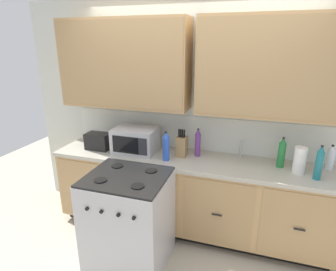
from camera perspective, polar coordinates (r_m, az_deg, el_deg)
The scene contains 14 objects.
ground_plane at distance 3.27m, azimuth 2.47°, elevation -21.67°, with size 8.00×8.00×0.00m, color #B2A893.
wall_unit at distance 3.02m, azimuth 5.51°, elevation 10.07°, with size 4.23×0.40×2.59m.
counter_run at distance 3.24m, azimuth 4.05°, elevation -11.99°, with size 3.06×0.64×0.91m.
stove_range at distance 2.86m, azimuth -8.06°, elevation -16.62°, with size 0.76×0.68×0.95m.
microwave at distance 3.19m, azimuth -6.69°, elevation -0.93°, with size 0.48×0.37×0.28m.
toaster at distance 3.37m, azimuth -14.15°, elevation -1.12°, with size 0.28×0.18×0.19m.
knife_block at distance 3.06m, azimuth 2.84°, elevation -2.19°, with size 0.11×0.14×0.31m.
sink_faucet at distance 3.13m, azimuth 14.74°, elevation -2.62°, with size 0.02×0.02×0.20m, color #B2B5BA.
paper_towel_roll at distance 2.94m, azimuth 25.46°, elevation -4.60°, with size 0.12×0.12×0.26m, color white.
bottle_teal at distance 2.87m, azimuth 28.66°, elevation -4.98°, with size 0.07×0.07×0.33m.
bottle_blue at distance 2.93m, azimuth -0.39°, elevation -2.25°, with size 0.08×0.08×0.32m.
bottle_clear at distance 3.16m, azimuth 30.46°, elevation -3.92°, with size 0.07×0.07×0.26m.
bottle_green at distance 2.99m, azimuth 22.34°, elevation -3.30°, with size 0.07×0.07×0.32m.
bottle_violet at distance 3.06m, azimuth 6.15°, elevation -1.50°, with size 0.06×0.06×0.32m.
Camera 1 is at (0.64, -2.42, 2.10)m, focal length 29.63 mm.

